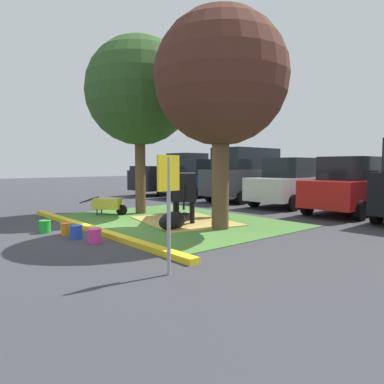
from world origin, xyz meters
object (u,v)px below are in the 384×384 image
(wheelbarrow, at_px, (108,204))
(sedan_red, at_px, (352,186))
(cow_holstein, at_px, (184,186))
(bucket_pink, at_px, (95,235))
(suv_dark_grey, at_px, (246,174))
(person_handler, at_px, (221,192))
(pickup_truck_black, at_px, (177,175))
(shade_tree_right, at_px, (221,79))
(hatchback_white, at_px, (293,183))
(bucket_orange, at_px, (66,228))
(shade_tree_left, at_px, (139,92))
(calf_lying, at_px, (173,220))
(bucket_blue, at_px, (76,232))
(parking_sign, at_px, (169,191))
(sedan_blue, at_px, (201,179))
(bucket_green, at_px, (45,226))

(wheelbarrow, bearing_deg, sedan_red, 52.15)
(cow_holstein, bearing_deg, bucket_pink, -70.13)
(suv_dark_grey, relative_size, sedan_red, 1.05)
(person_handler, xyz_separation_m, pickup_truck_black, (-8.50, 4.76, 0.25))
(shade_tree_right, distance_m, hatchback_white, 7.05)
(bucket_orange, height_order, bucket_pink, bucket_pink)
(shade_tree_left, height_order, shade_tree_right, shade_tree_left)
(cow_holstein, xyz_separation_m, calf_lying, (1.11, -1.28, -0.83))
(cow_holstein, xyz_separation_m, bucket_blue, (0.60, -3.78, -0.91))
(parking_sign, height_order, hatchback_white, hatchback_white)
(parking_sign, bearing_deg, sedan_blue, 136.21)
(bucket_pink, bearing_deg, pickup_truck_black, 134.31)
(shade_tree_left, xyz_separation_m, wheelbarrow, (-0.44, -1.03, -3.88))
(shade_tree_right, xyz_separation_m, hatchback_white, (-1.85, 6.10, -3.01))
(bucket_pink, relative_size, pickup_truck_black, 0.06)
(pickup_truck_black, bearing_deg, bucket_blue, -48.38)
(bucket_pink, bearing_deg, shade_tree_right, 79.22)
(wheelbarrow, bearing_deg, bucket_green, -55.32)
(calf_lying, distance_m, suv_dark_grey, 8.25)
(calf_lying, relative_size, sedan_red, 0.30)
(pickup_truck_black, height_order, sedan_red, pickup_truck_black)
(bucket_blue, bearing_deg, suv_dark_grey, 108.46)
(cow_holstein, bearing_deg, hatchback_white, 89.05)
(bucket_pink, bearing_deg, sedan_red, 80.94)
(wheelbarrow, xyz_separation_m, suv_dark_grey, (-0.16, 7.34, 0.88))
(bucket_blue, bearing_deg, bucket_green, -164.68)
(hatchback_white, distance_m, sedan_red, 2.69)
(hatchback_white, bearing_deg, bucket_green, -94.01)
(shade_tree_left, relative_size, sedan_blue, 1.38)
(bucket_orange, xyz_separation_m, bucket_pink, (1.31, 0.14, 0.01))
(person_handler, height_order, bucket_blue, person_handler)
(wheelbarrow, bearing_deg, shade_tree_right, 13.01)
(sedan_blue, distance_m, hatchback_white, 5.70)
(bucket_blue, height_order, suv_dark_grey, suv_dark_grey)
(calf_lying, bearing_deg, pickup_truck_black, 141.75)
(calf_lying, xyz_separation_m, parking_sign, (3.16, -2.49, 1.10))
(sedan_red, bearing_deg, bucket_orange, -106.64)
(shade_tree_left, xyz_separation_m, suv_dark_grey, (-0.60, 6.30, -3.00))
(shade_tree_left, relative_size, bucket_blue, 19.43)
(bucket_green, relative_size, pickup_truck_black, 0.06)
(bucket_green, xyz_separation_m, sedan_blue, (-5.01, 9.81, 0.81))
(calf_lying, height_order, hatchback_white, hatchback_white)
(bucket_green, bearing_deg, hatchback_white, 85.99)
(person_handler, distance_m, bucket_pink, 4.94)
(calf_lying, relative_size, parking_sign, 0.70)
(bucket_green, distance_m, sedan_blue, 11.04)
(wheelbarrow, distance_m, bucket_green, 3.35)
(bucket_green, height_order, bucket_orange, bucket_green)
(parking_sign, bearing_deg, cow_holstein, 138.58)
(person_handler, relative_size, sedan_blue, 0.36)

